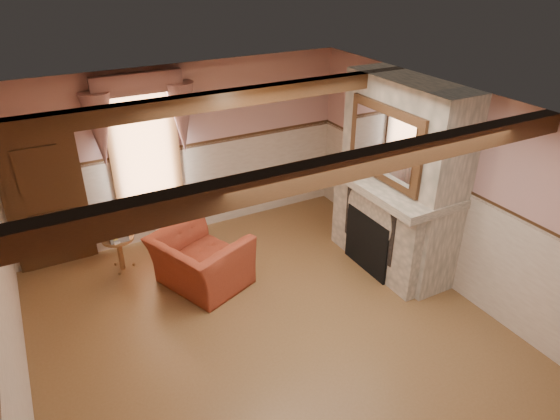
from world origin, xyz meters
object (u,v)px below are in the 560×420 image
mantel_clock (357,154)px  oil_lamp (362,154)px  armchair (200,261)px  bowl (388,175)px  side_table (120,253)px  radiator (178,225)px

mantel_clock → oil_lamp: 0.13m
armchair → bowl: bowl is taller
side_table → radiator: size_ratio=0.79×
radiator → mantel_clock: (2.53, -1.30, 1.22)m
armchair → mantel_clock: 2.85m
armchair → bowl: size_ratio=3.98×
radiator → mantel_clock: bearing=-22.8°
mantel_clock → oil_lamp: bearing=-90.0°
armchair → radiator: 1.31m
side_table → oil_lamp: bearing=-16.6°
side_table → oil_lamp: (3.54, -1.06, 1.29)m
side_table → mantel_clock: 3.87m
radiator → bowl: bowl is taller
radiator → oil_lamp: bearing=-25.0°
mantel_clock → side_table: bearing=165.3°
armchair → radiator: armchair is taller
mantel_clock → oil_lamp: size_ratio=0.86×
side_table → bowl: (3.54, -1.67, 1.18)m
bowl → armchair: bearing=164.4°
mantel_clock → bowl: bearing=-90.0°
oil_lamp → side_table: bearing=163.4°
armchair → radiator: (0.09, 1.30, -0.09)m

